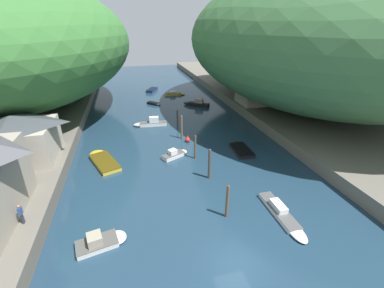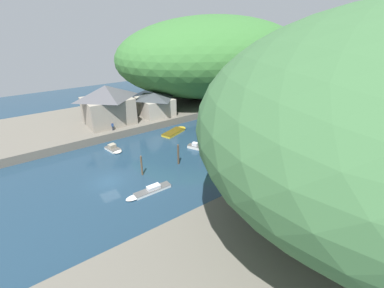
{
  "view_description": "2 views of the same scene",
  "coord_description": "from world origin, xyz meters",
  "px_view_note": "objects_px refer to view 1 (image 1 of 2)",
  "views": [
    {
      "loc": [
        -6.19,
        -11.51,
        15.49
      ],
      "look_at": [
        1.31,
        17.87,
        1.11
      ],
      "focal_mm": 24.0,
      "sensor_mm": 36.0,
      "label": 1
    },
    {
      "loc": [
        32.65,
        -8.33,
        21.15
      ],
      "look_at": [
        -1.18,
        15.91,
        1.25
      ],
      "focal_mm": 24.0,
      "sensor_mm": 36.0,
      "label": 2
    }
  ],
  "objects_px": {
    "boat_near_quay": "(240,148)",
    "boat_red_skiff": "(101,241)",
    "boathouse_shed": "(15,138)",
    "right_bank_cottage": "(255,91)",
    "boat_far_right_bank": "(175,154)",
    "boat_navy_launch": "(153,90)",
    "boat_mid_channel": "(103,160)",
    "boat_small_dinghy": "(196,104)",
    "boat_cabin_cruiser": "(283,215)",
    "boat_white_cruiser": "(150,123)",
    "channel_buoy_near": "(188,139)",
    "boat_open_rowboat": "(154,104)",
    "boat_moored_right": "(175,94)",
    "person_on_quay": "(21,213)"
  },
  "relations": [
    {
      "from": "boat_small_dinghy",
      "to": "boat_moored_right",
      "type": "xyz_separation_m",
      "value": [
        -2.58,
        9.57,
        -0.17
      ]
    },
    {
      "from": "right_bank_cottage",
      "to": "boat_navy_launch",
      "type": "xyz_separation_m",
      "value": [
        -16.94,
        20.99,
        -3.6
      ]
    },
    {
      "from": "boat_small_dinghy",
      "to": "channel_buoy_near",
      "type": "bearing_deg",
      "value": -162.52
    },
    {
      "from": "boat_cabin_cruiser",
      "to": "boat_moored_right",
      "type": "height_order",
      "value": "boat_moored_right"
    },
    {
      "from": "boat_cabin_cruiser",
      "to": "boat_red_skiff",
      "type": "xyz_separation_m",
      "value": [
        -15.18,
        0.71,
        0.07
      ]
    },
    {
      "from": "boat_small_dinghy",
      "to": "boat_moored_right",
      "type": "bearing_deg",
      "value": 51.69
    },
    {
      "from": "boat_far_right_bank",
      "to": "boat_cabin_cruiser",
      "type": "distance_m",
      "value": 15.13
    },
    {
      "from": "boat_small_dinghy",
      "to": "person_on_quay",
      "type": "distance_m",
      "value": 38.39
    },
    {
      "from": "boat_far_right_bank",
      "to": "boat_white_cruiser",
      "type": "height_order",
      "value": "boat_white_cruiser"
    },
    {
      "from": "channel_buoy_near",
      "to": "boat_near_quay",
      "type": "bearing_deg",
      "value": -34.52
    },
    {
      "from": "boat_open_rowboat",
      "to": "boat_far_right_bank",
      "type": "relative_size",
      "value": 0.8
    },
    {
      "from": "boathouse_shed",
      "to": "channel_buoy_near",
      "type": "height_order",
      "value": "boathouse_shed"
    },
    {
      "from": "boat_near_quay",
      "to": "boat_red_skiff",
      "type": "bearing_deg",
      "value": -141.29
    },
    {
      "from": "boat_red_skiff",
      "to": "boathouse_shed",
      "type": "bearing_deg",
      "value": -158.24
    },
    {
      "from": "boathouse_shed",
      "to": "right_bank_cottage",
      "type": "distance_m",
      "value": 38.13
    },
    {
      "from": "boat_mid_channel",
      "to": "boat_red_skiff",
      "type": "xyz_separation_m",
      "value": [
        0.67,
        -13.64,
        0.09
      ]
    },
    {
      "from": "boat_white_cruiser",
      "to": "boat_near_quay",
      "type": "bearing_deg",
      "value": -133.21
    },
    {
      "from": "boat_open_rowboat",
      "to": "boat_red_skiff",
      "type": "xyz_separation_m",
      "value": [
        -8.34,
        -36.32,
        0.09
      ]
    },
    {
      "from": "boathouse_shed",
      "to": "boat_near_quay",
      "type": "height_order",
      "value": "boathouse_shed"
    },
    {
      "from": "boat_near_quay",
      "to": "boat_red_skiff",
      "type": "relative_size",
      "value": 1.27
    },
    {
      "from": "boat_far_right_bank",
      "to": "boat_mid_channel",
      "type": "xyz_separation_m",
      "value": [
        -8.91,
        0.91,
        -0.11
      ]
    },
    {
      "from": "boathouse_shed",
      "to": "right_bank_cottage",
      "type": "height_order",
      "value": "boathouse_shed"
    },
    {
      "from": "boat_moored_right",
      "to": "right_bank_cottage",
      "type": "bearing_deg",
      "value": 42.45
    },
    {
      "from": "boat_cabin_cruiser",
      "to": "boat_red_skiff",
      "type": "relative_size",
      "value": 1.63
    },
    {
      "from": "boat_near_quay",
      "to": "person_on_quay",
      "type": "relative_size",
      "value": 3.01
    },
    {
      "from": "right_bank_cottage",
      "to": "boat_navy_launch",
      "type": "distance_m",
      "value": 27.21
    },
    {
      "from": "boat_moored_right",
      "to": "person_on_quay",
      "type": "relative_size",
      "value": 2.89
    },
    {
      "from": "right_bank_cottage",
      "to": "boat_open_rowboat",
      "type": "height_order",
      "value": "right_bank_cottage"
    },
    {
      "from": "boat_white_cruiser",
      "to": "boat_cabin_cruiser",
      "type": "bearing_deg",
      "value": -155.35
    },
    {
      "from": "boat_cabin_cruiser",
      "to": "boat_white_cruiser",
      "type": "bearing_deg",
      "value": -70.3
    },
    {
      "from": "right_bank_cottage",
      "to": "boat_red_skiff",
      "type": "distance_m",
      "value": 38.25
    },
    {
      "from": "boat_far_right_bank",
      "to": "boat_small_dinghy",
      "type": "bearing_deg",
      "value": 130.98
    },
    {
      "from": "boat_near_quay",
      "to": "boat_open_rowboat",
      "type": "bearing_deg",
      "value": 112.26
    },
    {
      "from": "boathouse_shed",
      "to": "boat_red_skiff",
      "type": "xyz_separation_m",
      "value": [
        9.17,
        -13.58,
        -3.88
      ]
    },
    {
      "from": "boat_small_dinghy",
      "to": "boat_navy_launch",
      "type": "relative_size",
      "value": 0.95
    },
    {
      "from": "boat_open_rowboat",
      "to": "person_on_quay",
      "type": "xyz_separation_m",
      "value": [
        -13.97,
        -34.19,
        2.29
      ]
    },
    {
      "from": "boat_cabin_cruiser",
      "to": "boathouse_shed",
      "type": "bearing_deg",
      "value": -30.22
    },
    {
      "from": "channel_buoy_near",
      "to": "person_on_quay",
      "type": "relative_size",
      "value": 0.61
    },
    {
      "from": "boat_far_right_bank",
      "to": "boat_navy_launch",
      "type": "height_order",
      "value": "boat_far_right_bank"
    },
    {
      "from": "boat_small_dinghy",
      "to": "boat_red_skiff",
      "type": "distance_m",
      "value": 37.28
    },
    {
      "from": "boat_near_quay",
      "to": "boathouse_shed",
      "type": "bearing_deg",
      "value": 179.94
    },
    {
      "from": "right_bank_cottage",
      "to": "boat_navy_launch",
      "type": "bearing_deg",
      "value": 128.89
    },
    {
      "from": "boat_far_right_bank",
      "to": "boat_near_quay",
      "type": "relative_size",
      "value": 0.73
    },
    {
      "from": "boat_far_right_bank",
      "to": "boat_red_skiff",
      "type": "bearing_deg",
      "value": -59.99
    },
    {
      "from": "boat_far_right_bank",
      "to": "channel_buoy_near",
      "type": "relative_size",
      "value": 3.57
    },
    {
      "from": "boat_far_right_bank",
      "to": "person_on_quay",
      "type": "distance_m",
      "value": 17.58
    },
    {
      "from": "right_bank_cottage",
      "to": "boat_cabin_cruiser",
      "type": "relative_size",
      "value": 0.94
    },
    {
      "from": "boat_far_right_bank",
      "to": "right_bank_cottage",
      "type": "bearing_deg",
      "value": 102.16
    },
    {
      "from": "boat_far_right_bank",
      "to": "boat_red_skiff",
      "type": "relative_size",
      "value": 0.93
    },
    {
      "from": "boat_cabin_cruiser",
      "to": "boat_navy_launch",
      "type": "distance_m",
      "value": 49.56
    }
  ]
}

